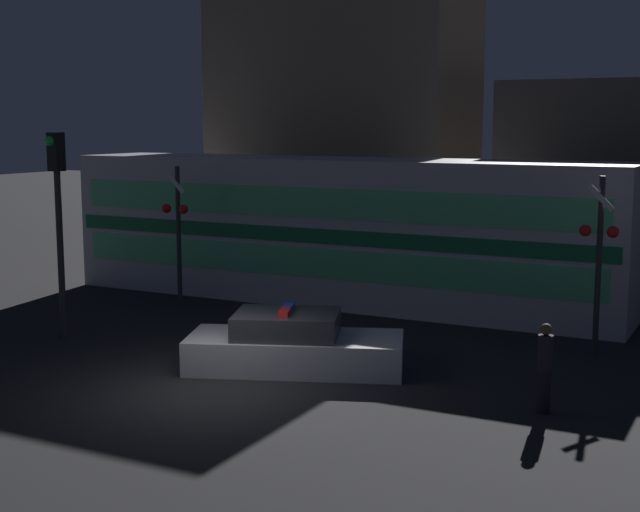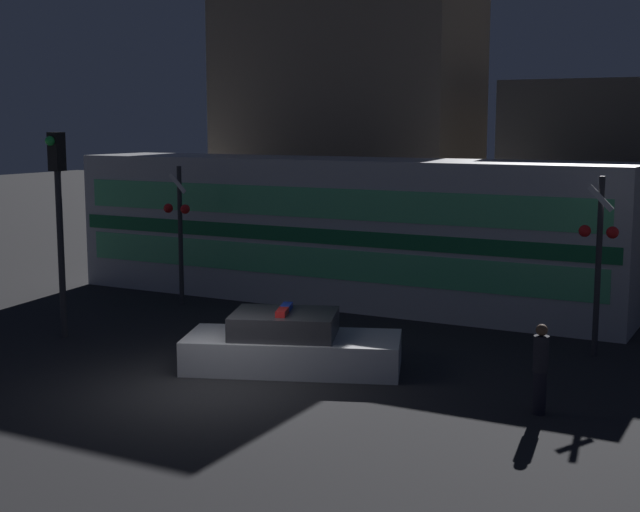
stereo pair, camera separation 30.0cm
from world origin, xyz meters
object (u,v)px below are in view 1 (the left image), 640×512
at_px(police_car, 293,346).
at_px(pedestrian, 545,367).
at_px(train, 338,230).
at_px(crossing_signal_near, 599,253).
at_px(traffic_light_corner, 58,204).

xyz_separation_m(police_car, pedestrian, (5.32, -0.46, 0.34)).
distance_m(train, crossing_signal_near, 8.31).
bearing_deg(crossing_signal_near, traffic_light_corner, -160.03).
xyz_separation_m(pedestrian, crossing_signal_near, (0.05, 4.52, 1.46)).
height_order(train, crossing_signal_near, train).
xyz_separation_m(train, pedestrian, (7.73, -7.44, -1.21)).
relative_size(crossing_signal_near, traffic_light_corner, 0.81).
bearing_deg(police_car, crossing_signal_near, 16.06).
bearing_deg(pedestrian, train, 136.09).
distance_m(police_car, crossing_signal_near, 6.97).
bearing_deg(crossing_signal_near, train, 159.43).
xyz_separation_m(train, traffic_light_corner, (-3.80, -7.13, 1.16)).
relative_size(police_car, crossing_signal_near, 1.21).
distance_m(train, pedestrian, 10.80).
relative_size(pedestrian, crossing_signal_near, 0.41).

